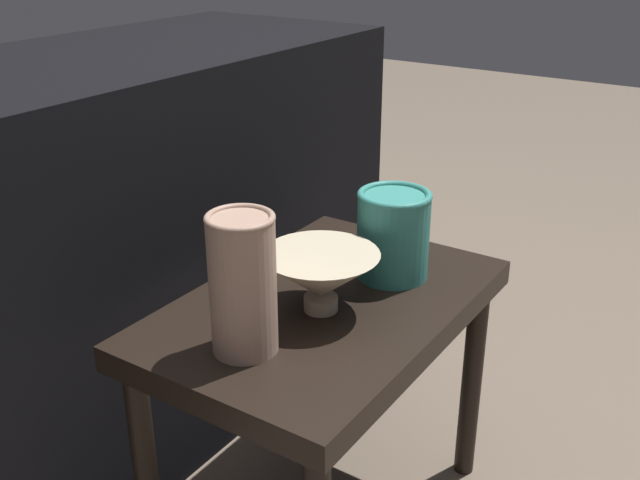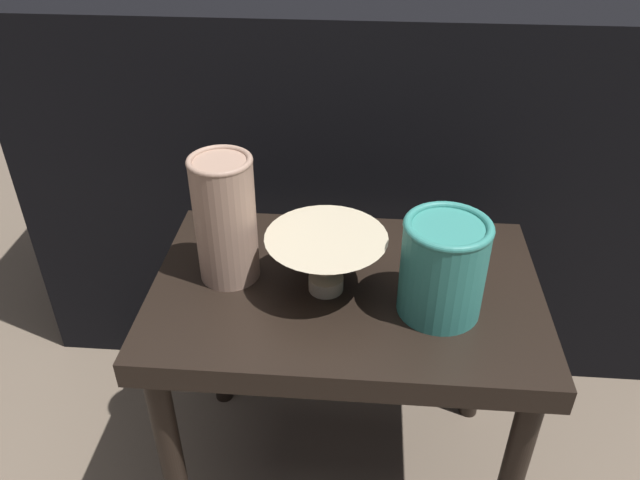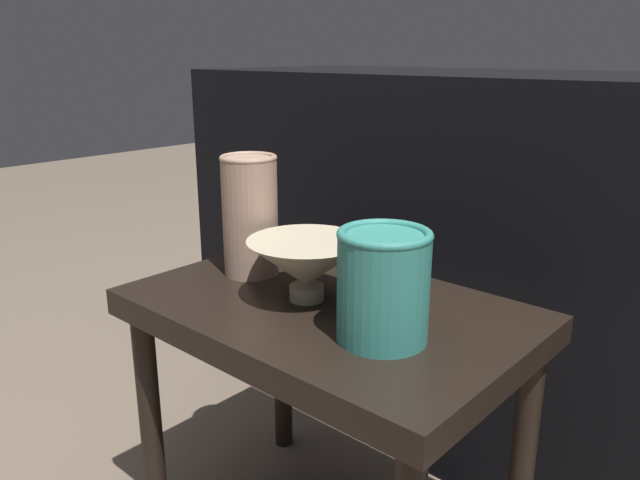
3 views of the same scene
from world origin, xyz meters
name	(u,v)px [view 1 (image 1 of 3)]	position (x,y,z in m)	size (l,w,h in m)	color
table	(324,334)	(0.00, 0.00, 0.37)	(0.57, 0.38, 0.43)	black
couch_backdrop	(98,257)	(0.00, 0.52, 0.37)	(1.30, 0.50, 0.75)	black
bowl	(321,276)	(-0.03, -0.01, 0.49)	(0.17, 0.17, 0.09)	#C1B293
vase_textured_left	(243,283)	(-0.18, 0.01, 0.53)	(0.09, 0.09, 0.20)	tan
vase_colorful_right	(393,233)	(0.13, -0.04, 0.51)	(0.12, 0.12, 0.14)	teal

